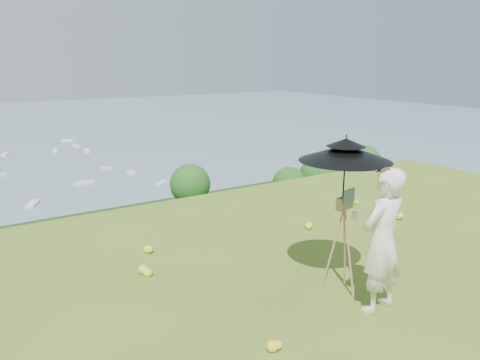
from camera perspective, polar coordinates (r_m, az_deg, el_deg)
shoreline_tier at (r=86.49m, az=-26.38°, el=-13.96°), size 170.00×28.00×8.00m
slope_trees at (r=41.48m, az=-22.89°, el=-12.44°), size 110.00×50.00×6.00m
harbor_town at (r=83.76m, az=-26.89°, el=-10.01°), size 110.00×22.00×5.00m
painter at (r=5.82m, az=16.95°, el=-7.11°), size 0.70×0.50×1.79m
field_easel at (r=6.25m, az=12.38°, el=-7.19°), size 0.63×0.63×1.40m
sun_umbrella at (r=5.99m, az=12.61°, el=1.03°), size 1.36×1.36×0.92m
painter_cap at (r=5.58m, az=17.58°, el=0.98°), size 0.26×0.28×0.10m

